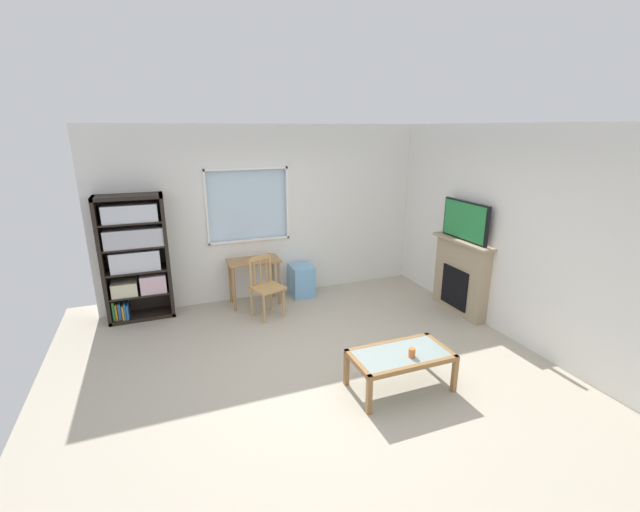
% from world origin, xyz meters
% --- Properties ---
extents(ground, '(6.16, 5.87, 0.02)m').
position_xyz_m(ground, '(0.00, 0.00, -0.01)').
color(ground, '#B2A893').
extents(wall_back_with_window, '(5.16, 0.15, 2.74)m').
position_xyz_m(wall_back_with_window, '(0.03, 2.43, 1.35)').
color(wall_back_with_window, silver).
rests_on(wall_back_with_window, ground).
extents(wall_right, '(0.12, 5.07, 2.74)m').
position_xyz_m(wall_right, '(2.64, 0.00, 1.37)').
color(wall_right, silver).
rests_on(wall_right, ground).
extents(bookshelf, '(0.90, 0.38, 1.81)m').
position_xyz_m(bookshelf, '(-1.97, 2.19, 0.97)').
color(bookshelf, black).
rests_on(bookshelf, ground).
extents(desk_under_window, '(0.80, 0.44, 0.72)m').
position_xyz_m(desk_under_window, '(-0.31, 2.08, 0.59)').
color(desk_under_window, '#A37547').
rests_on(desk_under_window, ground).
extents(wooden_chair, '(0.53, 0.52, 0.90)m').
position_xyz_m(wooden_chair, '(-0.26, 1.57, 0.46)').
color(wooden_chair, tan).
rests_on(wooden_chair, ground).
extents(plastic_drawer_unit, '(0.35, 0.40, 0.52)m').
position_xyz_m(plastic_drawer_unit, '(0.49, 2.13, 0.26)').
color(plastic_drawer_unit, '#72ADDB').
rests_on(plastic_drawer_unit, ground).
extents(fireplace, '(0.26, 1.11, 1.13)m').
position_xyz_m(fireplace, '(2.48, 0.66, 0.57)').
color(fireplace, tan).
rests_on(fireplace, ground).
extents(tv, '(0.06, 0.90, 0.56)m').
position_xyz_m(tv, '(2.47, 0.66, 1.41)').
color(tv, black).
rests_on(tv, fireplace).
extents(coffee_table, '(1.06, 0.57, 0.42)m').
position_xyz_m(coffee_table, '(0.61, -0.73, 0.36)').
color(coffee_table, '#8C9E99').
rests_on(coffee_table, ground).
extents(sippy_cup, '(0.07, 0.07, 0.09)m').
position_xyz_m(sippy_cup, '(0.68, -0.83, 0.47)').
color(sippy_cup, orange).
rests_on(sippy_cup, coffee_table).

